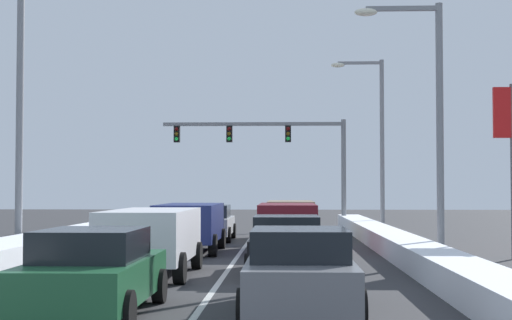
{
  "coord_description": "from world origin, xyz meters",
  "views": [
    {
      "loc": [
        1.57,
        -5.94,
        2.2
      ],
      "look_at": [
        0.36,
        25.14,
        3.37
      ],
      "focal_mm": 54.02,
      "sensor_mm": 36.0,
      "label": 1
    }
  ],
  "objects": [
    {
      "name": "snow_bank_right_shoulder",
      "position": [
        5.3,
        19.23,
        0.33
      ],
      "size": [
        1.23,
        42.3,
        0.66
      ],
      "primitive_type": "cube",
      "color": "white",
      "rests_on": "ground"
    },
    {
      "name": "sedan_black_right_lane_second",
      "position": [
        1.59,
        13.95,
        0.76
      ],
      "size": [
        2.0,
        4.5,
        1.51
      ],
      "color": "black",
      "rests_on": "ground"
    },
    {
      "name": "snow_bank_left_shoulder",
      "position": [
        -5.3,
        19.23,
        0.45
      ],
      "size": [
        1.7,
        42.3,
        0.89
      ],
      "primitive_type": "cube",
      "color": "white",
      "rests_on": "ground"
    },
    {
      "name": "suv_tan_right_lane_fourth",
      "position": [
        1.77,
        27.54,
        1.02
      ],
      "size": [
        2.16,
        4.9,
        1.67
      ],
      "color": "#937F60",
      "rests_on": "ground"
    },
    {
      "name": "lane_stripe_between_right_lane_and_center_lane",
      "position": [
        -0.0,
        19.23,
        0.0
      ],
      "size": [
        0.14,
        42.3,
        0.01
      ],
      "primitive_type": "cube",
      "color": "silver",
      "rests_on": "ground"
    },
    {
      "name": "ground_plane",
      "position": [
        0.0,
        15.38,
        0.0
      ],
      "size": [
        120.0,
        120.0,
        0.0
      ],
      "primitive_type": "plane",
      "color": "#333335"
    },
    {
      "name": "suv_maroon_right_lane_third",
      "position": [
        1.62,
        21.08,
        1.02
      ],
      "size": [
        2.16,
        4.9,
        1.67
      ],
      "color": "maroon",
      "rests_on": "ground"
    },
    {
      "name": "sedan_green_center_lane_nearest",
      "position": [
        -1.76,
        7.3,
        0.76
      ],
      "size": [
        2.0,
        4.5,
        1.51
      ],
      "color": "#1E5633",
      "rests_on": "ground"
    },
    {
      "name": "sedan_gray_right_lane_nearest",
      "position": [
        1.81,
        7.58,
        0.76
      ],
      "size": [
        2.0,
        4.5,
        1.51
      ],
      "color": "slate",
      "rests_on": "ground"
    },
    {
      "name": "street_lamp_left_mid",
      "position": [
        -6.08,
        16.82,
        5.12
      ],
      "size": [
        2.66,
        0.36,
        8.61
      ],
      "color": "gray",
      "rests_on": "ground"
    },
    {
      "name": "sedan_silver_center_lane_fourth",
      "position": [
        -1.67,
        26.76,
        0.76
      ],
      "size": [
        2.0,
        4.5,
        1.51
      ],
      "color": "#B7BABF",
      "rests_on": "ground"
    },
    {
      "name": "suv_white_center_lane_second",
      "position": [
        -1.83,
        13.49,
        1.02
      ],
      "size": [
        2.16,
        4.9,
        1.67
      ],
      "color": "silver",
      "rests_on": "ground"
    },
    {
      "name": "suv_navy_center_lane_third",
      "position": [
        -1.75,
        20.65,
        1.02
      ],
      "size": [
        2.16,
        4.9,
        1.67
      ],
      "color": "navy",
      "rests_on": "ground"
    },
    {
      "name": "traffic_light_gantry",
      "position": [
        1.18,
        38.44,
        4.72
      ],
      "size": [
        10.6,
        0.47,
        6.2
      ],
      "color": "slate",
      "rests_on": "ground"
    },
    {
      "name": "street_lamp_right_near",
      "position": [
        5.83,
        17.31,
        4.7
      ],
      "size": [
        2.66,
        0.36,
        7.81
      ],
      "color": "gray",
      "rests_on": "ground"
    },
    {
      "name": "street_lamp_right_mid",
      "position": [
        6.05,
        32.69,
        5.16
      ],
      "size": [
        2.66,
        0.36,
        8.68
      ],
      "color": "gray",
      "rests_on": "ground"
    }
  ]
}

